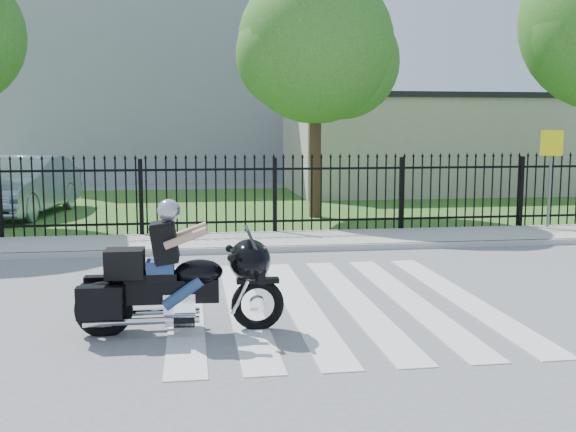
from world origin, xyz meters
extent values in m
plane|color=slate|center=(0.00, 0.00, 0.00)|extent=(120.00, 120.00, 0.00)
cube|color=#ADAAA3|center=(0.00, 5.00, 0.06)|extent=(40.00, 2.00, 0.12)
cube|color=#ADAAA3|center=(0.00, 4.00, 0.06)|extent=(40.00, 0.12, 0.12)
cube|color=#2F5D20|center=(0.00, 12.00, 0.01)|extent=(40.00, 12.00, 0.02)
cube|color=black|center=(0.00, 6.00, 0.35)|extent=(26.00, 0.04, 0.05)
cube|color=black|center=(0.00, 6.00, 1.55)|extent=(26.00, 0.04, 0.05)
cylinder|color=#382316|center=(1.50, 9.00, 2.08)|extent=(0.32, 0.32, 4.16)
sphere|color=#32661D|center=(1.50, 9.00, 4.68)|extent=(4.20, 4.20, 4.20)
cube|color=#BFB29F|center=(7.00, 16.00, 1.75)|extent=(10.00, 6.00, 3.50)
cube|color=black|center=(7.00, 16.00, 3.60)|extent=(10.20, 6.20, 0.20)
cube|color=gray|center=(-3.00, 26.00, 6.00)|extent=(15.00, 10.00, 12.00)
torus|color=black|center=(-1.12, -1.13, 0.31)|extent=(0.66, 0.14, 0.66)
torus|color=black|center=(-2.98, -1.09, 0.31)|extent=(0.70, 0.16, 0.70)
cube|color=black|center=(-2.21, -1.11, 0.52)|extent=(1.24, 0.25, 0.29)
ellipsoid|color=black|center=(-1.83, -1.11, 0.74)|extent=(0.60, 0.39, 0.31)
cube|color=black|center=(-2.41, -1.10, 0.71)|extent=(0.63, 0.32, 0.10)
cube|color=silver|center=(-2.07, -1.11, 0.36)|extent=(0.39, 0.29, 0.29)
ellipsoid|color=black|center=(-1.21, -1.13, 0.88)|extent=(0.53, 0.70, 0.52)
cube|color=black|center=(-2.71, -1.10, 0.88)|extent=(0.46, 0.37, 0.34)
cube|color=navy|center=(-2.29, -1.10, 0.82)|extent=(0.33, 0.29, 0.17)
sphere|color=#A9ABB1|center=(-2.18, -1.11, 1.51)|extent=(0.28, 0.28, 0.28)
imported|color=#93A4B9|center=(-6.58, 10.53, 0.85)|extent=(2.55, 5.26, 1.66)
cylinder|color=slate|center=(6.56, 5.70, 1.22)|extent=(0.06, 0.06, 2.20)
cube|color=#F1EC0C|center=(6.56, 5.68, 2.12)|extent=(0.48, 0.23, 0.60)
camera|label=1|loc=(-1.92, -9.20, 2.50)|focal=42.00mm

